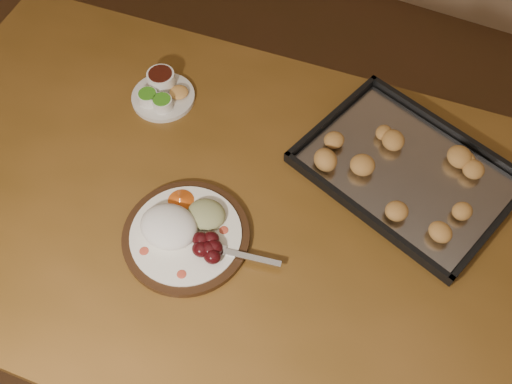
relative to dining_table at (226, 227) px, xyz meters
The scene contains 4 objects.
dining_table is the anchor object (origin of this frame).
dinner_plate 0.16m from the dining_table, 111.44° to the right, with size 0.33×0.26×0.06m.
condiment_saucer 0.35m from the dining_table, 142.54° to the left, with size 0.15×0.15×0.05m.
baking_tray 0.41m from the dining_table, 36.85° to the left, with size 0.51×0.43×0.04m.
Camera 1 is at (0.46, -0.23, 1.78)m, focal length 40.00 mm.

